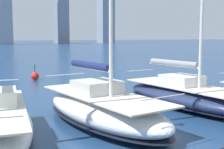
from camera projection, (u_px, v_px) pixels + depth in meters
sailboat_grey at (188, 95)px, 16.77m from camera, size 3.61×9.53×12.52m
sailboat_navy at (103, 108)px, 13.48m from camera, size 3.86×8.41×12.14m
channel_buoy at (35, 76)px, 27.34m from camera, size 0.70×0.70×1.40m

